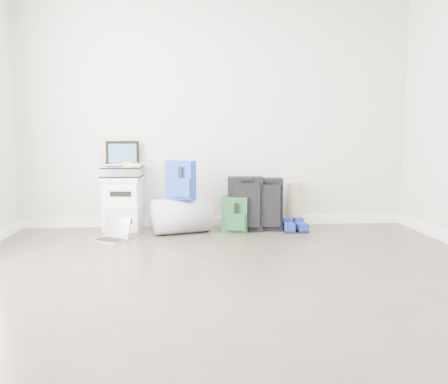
{
  "coord_description": "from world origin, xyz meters",
  "views": [
    {
      "loc": [
        -0.32,
        -3.04,
        1.1
      ],
      "look_at": [
        0.05,
        1.9,
        0.47
      ],
      "focal_mm": 38.0,
      "sensor_mm": 36.0,
      "label": 1
    }
  ],
  "objects": [
    {
      "name": "blue_backpack",
      "position": [
        -0.41,
        2.05,
        0.58
      ],
      "size": [
        0.34,
        0.29,
        0.41
      ],
      "rotation": [
        0.0,
        0.0,
        -0.34
      ],
      "color": "#182DA1",
      "rests_on": "duffel_bag"
    },
    {
      "name": "shoes",
      "position": [
        0.85,
        2.09,
        0.05
      ],
      "size": [
        0.27,
        0.31,
        0.1
      ],
      "rotation": [
        0.0,
        0.0,
        0.0
      ],
      "color": "black",
      "rests_on": "ground"
    },
    {
      "name": "green_backpack",
      "position": [
        0.19,
        2.1,
        0.19
      ],
      "size": [
        0.31,
        0.26,
        0.39
      ],
      "rotation": [
        0.0,
        0.0,
        -0.22
      ],
      "color": "#143723",
      "rests_on": "ground"
    },
    {
      "name": "painting",
      "position": [
        -1.06,
        2.41,
        0.86
      ],
      "size": [
        0.37,
        0.06,
        0.28
      ],
      "rotation": [
        0.0,
        0.0,
        0.08
      ],
      "color": "black",
      "rests_on": "briefcase"
    },
    {
      "name": "rolled_rug",
      "position": [
        0.92,
        2.38,
        0.26
      ],
      "size": [
        0.17,
        0.17,
        0.52
      ],
      "primitive_type": "cylinder",
      "color": "tan",
      "rests_on": "ground"
    },
    {
      "name": "boxes_stack",
      "position": [
        -1.06,
        2.31,
        0.3
      ],
      "size": [
        0.46,
        0.39,
        0.6
      ],
      "rotation": [
        0.0,
        0.0,
        -0.12
      ],
      "color": "white",
      "rests_on": "ground"
    },
    {
      "name": "drone",
      "position": [
        -0.98,
        2.29,
        0.75
      ],
      "size": [
        0.48,
        0.48,
        0.05
      ],
      "rotation": [
        0.0,
        0.0,
        -0.24
      ],
      "color": "gold",
      "rests_on": "briefcase"
    },
    {
      "name": "laptop",
      "position": [
        -1.1,
        1.78,
        0.06
      ],
      "size": [
        0.4,
        0.38,
        0.23
      ],
      "rotation": [
        0.0,
        0.0,
        -0.6
      ],
      "color": "silver",
      "rests_on": "ground"
    },
    {
      "name": "room_envelope",
      "position": [
        0.0,
        0.02,
        1.72
      ],
      "size": [
        4.52,
        5.02,
        2.71
      ],
      "color": "beige",
      "rests_on": "ground"
    },
    {
      "name": "large_suitcase",
      "position": [
        0.31,
        2.17,
        0.3
      ],
      "size": [
        0.41,
        0.29,
        0.6
      ],
      "rotation": [
        0.0,
        0.0,
        -0.11
      ],
      "color": "black",
      "rests_on": "ground"
    },
    {
      "name": "carry_on",
      "position": [
        0.54,
        2.17,
        0.29
      ],
      "size": [
        0.4,
        0.28,
        0.59
      ],
      "rotation": [
        0.0,
        0.0,
        -0.12
      ],
      "color": "black",
      "rests_on": "ground"
    },
    {
      "name": "duffel_bag",
      "position": [
        -0.41,
        2.08,
        0.19
      ],
      "size": [
        0.7,
        0.54,
        0.38
      ],
      "primitive_type": "cylinder",
      "rotation": [
        0.0,
        1.57,
        0.28
      ],
      "color": "gray",
      "rests_on": "ground"
    },
    {
      "name": "ground",
      "position": [
        0.0,
        0.0,
        0.0
      ],
      "size": [
        5.0,
        5.0,
        0.0
      ],
      "primitive_type": "plane",
      "color": "#3B342A",
      "rests_on": "ground"
    },
    {
      "name": "briefcase",
      "position": [
        -1.06,
        2.31,
        0.66
      ],
      "size": [
        0.44,
        0.33,
        0.13
      ],
      "primitive_type": "cube",
      "rotation": [
        0.0,
        0.0,
        -0.03
      ],
      "color": "#B2B2B7",
      "rests_on": "boxes_stack"
    }
  ]
}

